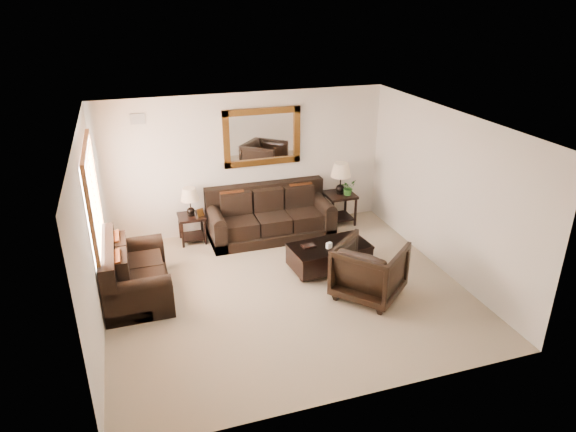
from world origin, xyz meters
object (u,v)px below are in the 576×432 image
object	(u,v)px
sofa	(270,218)
end_table_right	(340,184)
armchair	(370,268)
end_table_left	(191,207)
loveseat	(132,276)
coffee_table	(329,254)

from	to	relation	value
sofa	end_table_right	xyz separation A→B (m)	(1.52, 0.13, 0.48)
armchair	sofa	bearing A→B (deg)	-21.86
end_table_left	armchair	bearing A→B (deg)	-49.70
sofa	loveseat	bearing A→B (deg)	-151.27
coffee_table	armchair	size ratio (longest dim) A/B	1.43
sofa	loveseat	xyz separation A→B (m)	(-2.62, -1.44, -0.01)
loveseat	armchair	bearing A→B (deg)	-107.98
sofa	armchair	size ratio (longest dim) A/B	2.41
sofa	coffee_table	size ratio (longest dim) A/B	1.68
loveseat	end_table_left	bearing A→B (deg)	-35.52
end_table_right	coffee_table	bearing A→B (deg)	-118.16
loveseat	coffee_table	world-z (taller)	loveseat
end_table_right	loveseat	bearing A→B (deg)	-159.22
end_table_left	armchair	world-z (taller)	end_table_left
sofa	end_table_right	world-z (taller)	end_table_right
sofa	coffee_table	world-z (taller)	sofa
sofa	loveseat	size ratio (longest dim) A/B	1.43
sofa	end_table_right	size ratio (longest dim) A/B	1.84
end_table_left	sofa	bearing A→B (deg)	-6.89
end_table_left	end_table_right	bearing A→B (deg)	-0.86
end_table_right	coffee_table	distance (m)	2.05
coffee_table	sofa	bearing A→B (deg)	104.41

